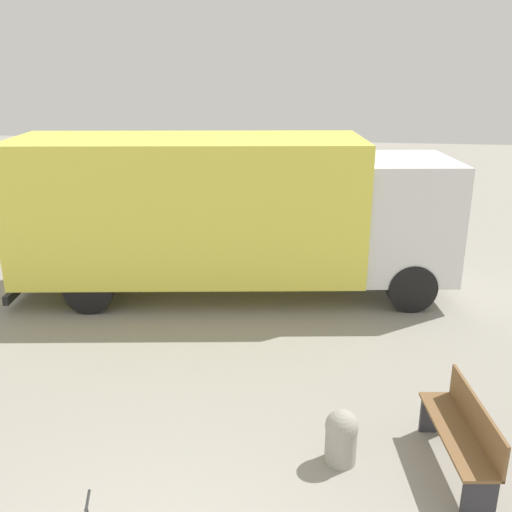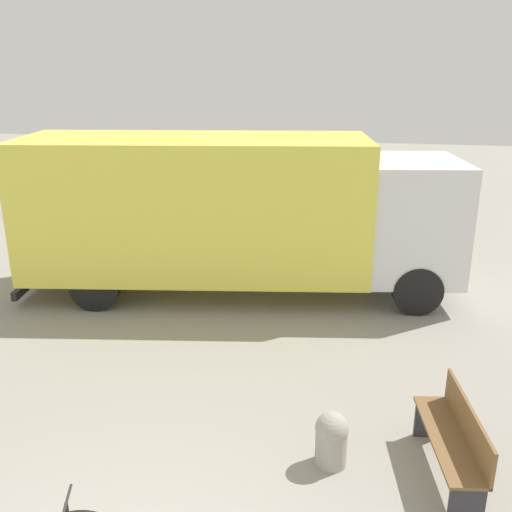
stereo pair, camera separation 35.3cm
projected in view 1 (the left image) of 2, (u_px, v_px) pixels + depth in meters
The scene contains 3 objects.
delivery_truck at pixel (228, 209), 10.74m from camera, with size 8.41×3.40×3.00m.
park_bench at pixel (463, 433), 6.14m from camera, with size 0.62×1.59×0.90m.
bollard_near_bench at pixel (341, 436), 6.36m from camera, with size 0.37×0.37×0.65m.
Camera 1 is at (1.50, -3.07, 4.29)m, focal length 40.00 mm.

